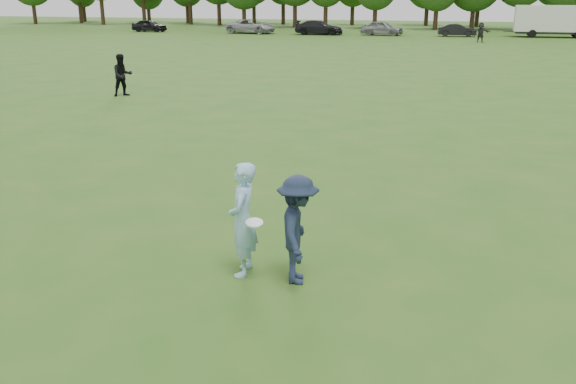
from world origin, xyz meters
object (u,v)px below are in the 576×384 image
(thrower, at_px, (243,220))
(car_a, at_px, (149,26))
(car_d, at_px, (319,28))
(car_f, at_px, (457,30))
(car_c, at_px, (251,26))
(player_far_a, at_px, (122,75))
(cargo_trailer, at_px, (556,20))
(player_far_d, at_px, (481,32))
(car_e, at_px, (382,28))
(defender, at_px, (298,230))

(thrower, distance_m, car_a, 68.21)
(car_d, xyz_separation_m, car_f, (14.77, 1.13, -0.11))
(car_a, bearing_deg, car_c, -86.43)
(player_far_a, bearing_deg, cargo_trailer, 17.51)
(player_far_d, xyz_separation_m, car_d, (-17.04, 6.64, -0.14))
(car_d, relative_size, car_f, 1.32)
(player_far_d, relative_size, cargo_trailer, 0.20)
(car_a, bearing_deg, car_d, -87.08)
(car_d, height_order, car_f, car_d)
(player_far_d, bearing_deg, thrower, -102.94)
(car_a, distance_m, car_c, 12.82)
(car_e, xyz_separation_m, cargo_trailer, (17.59, 1.67, 1.00))
(car_f, height_order, cargo_trailer, cargo_trailer)
(car_c, bearing_deg, cargo_trailer, -79.07)
(defender, distance_m, car_d, 60.98)
(defender, distance_m, car_a, 68.68)
(player_far_a, distance_m, car_f, 46.96)
(player_far_a, relative_size, car_c, 0.32)
(car_c, bearing_deg, car_a, 97.56)
(defender, height_order, car_a, defender)
(car_d, bearing_deg, defender, -168.53)
(car_d, height_order, cargo_trailer, cargo_trailer)
(car_c, xyz_separation_m, cargo_trailer, (32.41, 2.40, 0.99))
(player_far_a, height_order, cargo_trailer, cargo_trailer)
(car_c, relative_size, car_f, 1.41)
(car_d, xyz_separation_m, car_e, (6.85, 0.84, 0.01))
(car_d, bearing_deg, cargo_trailer, -85.77)
(car_a, height_order, car_d, car_d)
(car_c, bearing_deg, thrower, -153.94)
(player_far_d, relative_size, car_a, 0.43)
(thrower, distance_m, cargo_trailer, 62.95)
(player_far_a, bearing_deg, thrower, -100.23)
(car_e, relative_size, cargo_trailer, 0.51)
(player_far_a, xyz_separation_m, car_a, (-22.46, 43.90, -0.19))
(thrower, bearing_deg, player_far_d, 167.00)
(car_a, relative_size, car_e, 0.92)
(player_far_d, height_order, car_e, player_far_d)
(thrower, xyz_separation_m, car_c, (-20.90, 59.48, -0.13))
(defender, distance_m, cargo_trailer, 62.81)
(car_c, height_order, cargo_trailer, cargo_trailer)
(defender, relative_size, car_c, 0.30)
(defender, xyz_separation_m, player_far_a, (-12.15, 15.42, 0.05))
(car_d, bearing_deg, player_far_d, -112.91)
(cargo_trailer, bearing_deg, car_f, -171.86)
(player_far_a, distance_m, player_far_d, 40.37)
(thrower, relative_size, car_c, 0.33)
(car_e, bearing_deg, defender, -166.63)
(car_a, distance_m, car_e, 27.65)
(cargo_trailer, bearing_deg, defender, -99.73)
(player_far_a, relative_size, car_f, 0.45)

